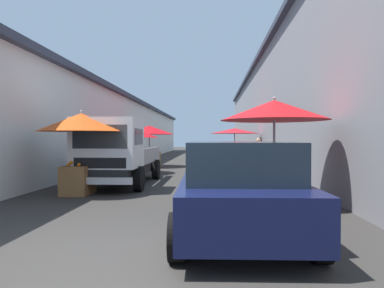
% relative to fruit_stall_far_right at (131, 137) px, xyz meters
% --- Properties ---
extents(ground, '(90.00, 90.00, 0.00)m').
position_rel_fruit_stall_far_right_xyz_m(ground, '(2.68, -2.37, -1.57)').
color(ground, '#33302D').
extents(building_left_whitewash, '(49.80, 7.50, 4.15)m').
position_rel_fruit_stall_far_right_xyz_m(building_left_whitewash, '(4.93, 5.08, 0.51)').
color(building_left_whitewash, silver).
rests_on(building_left_whitewash, ground).
extents(building_right_concrete, '(49.80, 7.50, 6.49)m').
position_rel_fruit_stall_far_right_xyz_m(building_right_concrete, '(4.93, -9.82, 1.68)').
color(building_right_concrete, gray).
rests_on(building_right_concrete, ground).
extents(fruit_stall_far_right, '(2.35, 2.35, 2.08)m').
position_rel_fruit_stall_far_right_xyz_m(fruit_stall_far_right, '(0.00, 0.00, 0.00)').
color(fruit_stall_far_right, '#9E9EA3').
rests_on(fruit_stall_far_right, ground).
extents(fruit_stall_near_left, '(2.44, 2.44, 2.45)m').
position_rel_fruit_stall_far_right_xyz_m(fruit_stall_near_left, '(-6.69, -4.90, 0.31)').
color(fruit_stall_near_left, '#9E9EA3').
rests_on(fruit_stall_near_left, ground).
extents(fruit_stall_far_left, '(2.28, 2.28, 2.26)m').
position_rel_fruit_stall_far_right_xyz_m(fruit_stall_far_left, '(-5.56, 0.03, 0.11)').
color(fruit_stall_far_left, '#9E9EA3').
rests_on(fruit_stall_far_left, ground).
extents(fruit_stall_mid_lane, '(2.64, 2.64, 2.27)m').
position_rel_fruit_stall_far_right_xyz_m(fruit_stall_mid_lane, '(3.51, -0.16, 0.23)').
color(fruit_stall_mid_lane, '#9E9EA3').
rests_on(fruit_stall_mid_lane, ground).
extents(fruit_stall_near_right, '(2.89, 2.89, 2.19)m').
position_rel_fruit_stall_far_right_xyz_m(fruit_stall_near_right, '(5.77, -4.82, 0.13)').
color(fruit_stall_near_right, '#9E9EA3').
rests_on(fruit_stall_near_right, ground).
extents(hatchback_car, '(3.96, 2.02, 1.45)m').
position_rel_fruit_stall_far_right_xyz_m(hatchback_car, '(-9.14, -3.89, -0.83)').
color(hatchback_car, '#0F1438').
rests_on(hatchback_car, ground).
extents(delivery_truck, '(4.93, 1.99, 2.08)m').
position_rel_fruit_stall_far_right_xyz_m(delivery_truck, '(-4.30, -0.54, -0.53)').
color(delivery_truck, black).
rests_on(delivery_truck, ground).
extents(vendor_by_crates, '(0.59, 0.35, 1.53)m').
position_rel_fruit_stall_far_right_xyz_m(vendor_by_crates, '(-0.25, -5.39, -0.70)').
color(vendor_by_crates, '#665B4C').
rests_on(vendor_by_crates, ground).
extents(plastic_stool, '(0.30, 0.30, 0.43)m').
position_rel_fruit_stall_far_right_xyz_m(plastic_stool, '(-5.28, -4.58, -1.25)').
color(plastic_stool, '#194CB2').
rests_on(plastic_stool, ground).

